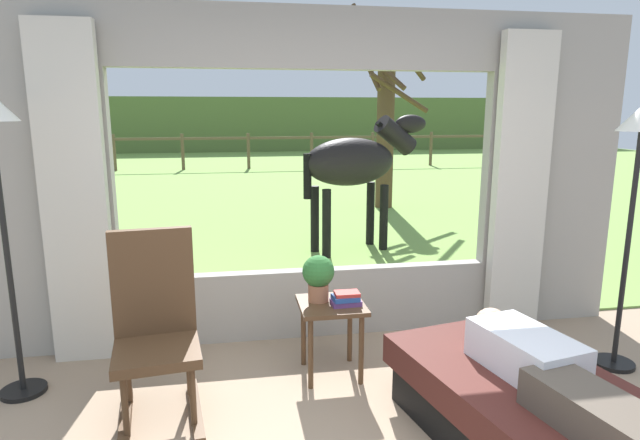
{
  "coord_description": "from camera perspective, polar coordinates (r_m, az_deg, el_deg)",
  "views": [
    {
      "loc": [
        -0.61,
        -1.78,
        1.8
      ],
      "look_at": [
        0.0,
        1.8,
        1.05
      ],
      "focal_mm": 29.76,
      "sensor_mm": 36.0,
      "label": 1
    }
  ],
  "objects": [
    {
      "name": "back_wall_with_window",
      "position": [
        4.12,
        -1.09,
        3.99
      ],
      "size": [
        5.2,
        0.12,
        2.55
      ],
      "color": "#9E998E",
      "rests_on": "ground_plane"
    },
    {
      "name": "floor_lamp_right",
      "position": [
        4.13,
        31.02,
        5.74
      ],
      "size": [
        0.32,
        0.32,
        1.85
      ],
      "color": "black",
      "rests_on": "ground_plane"
    },
    {
      "name": "curtain_panel_left",
      "position": [
        4.09,
        -24.9,
        2.14
      ],
      "size": [
        0.44,
        0.1,
        2.4
      ],
      "primitive_type": "cube",
      "color": "beige",
      "rests_on": "ground_plane"
    },
    {
      "name": "pasture_fence_line",
      "position": [
        16.82,
        -7.71,
        7.95
      ],
      "size": [
        16.1,
        0.1,
        1.1
      ],
      "color": "brown",
      "rests_on": "outdoor_pasture_lawn"
    },
    {
      "name": "curtain_panel_right",
      "position": [
        4.57,
        20.69,
        3.37
      ],
      "size": [
        0.44,
        0.1,
        2.4
      ],
      "primitive_type": "cube",
      "color": "beige",
      "rests_on": "ground_plane"
    },
    {
      "name": "horse",
      "position": [
        6.76,
        3.88,
        6.16
      ],
      "size": [
        1.81,
        0.91,
        1.73
      ],
      "rotation": [
        0.0,
        0.0,
        -1.26
      ],
      "color": "black",
      "rests_on": "outdoor_pasture_lawn"
    },
    {
      "name": "reclining_person",
      "position": [
        2.98,
        23.17,
        -14.67
      ],
      "size": [
        0.45,
        1.43,
        0.22
      ],
      "rotation": [
        0.0,
        0.0,
        0.2
      ],
      "color": "silver",
      "rests_on": "recliner_sofa"
    },
    {
      "name": "book_stack",
      "position": [
        3.6,
        2.8,
        -8.45
      ],
      "size": [
        0.2,
        0.14,
        0.09
      ],
      "color": "#59336B",
      "rests_on": "side_table"
    },
    {
      "name": "potted_plant",
      "position": [
        3.62,
        -0.18,
        -5.95
      ],
      "size": [
        0.22,
        0.22,
        0.32
      ],
      "color": "#9E6042",
      "rests_on": "side_table"
    },
    {
      "name": "pasture_tree",
      "position": [
        9.89,
        7.0,
        10.75
      ],
      "size": [
        1.48,
        1.07,
        3.65
      ],
      "color": "#4C3823",
      "rests_on": "outdoor_pasture_lawn"
    },
    {
      "name": "outdoor_pasture_lawn",
      "position": [
        15.06,
        -7.37,
        4.73
      ],
      "size": [
        36.0,
        21.68,
        0.02
      ],
      "primitive_type": "cube",
      "color": "#759E47",
      "rests_on": "ground_plane"
    },
    {
      "name": "distant_hill_ridge",
      "position": [
        24.79,
        -8.46,
        10.14
      ],
      "size": [
        36.0,
        2.0,
        2.4
      ],
      "primitive_type": "cube",
      "color": "#556C36",
      "rests_on": "ground_plane"
    },
    {
      "name": "recliner_sofa",
      "position": [
        3.16,
        22.2,
        -19.27
      ],
      "size": [
        1.22,
        1.85,
        0.42
      ],
      "rotation": [
        0.0,
        0.0,
        0.2
      ],
      "color": "black",
      "rests_on": "ground_plane"
    },
    {
      "name": "side_table",
      "position": [
        3.68,
        1.23,
        -10.28
      ],
      "size": [
        0.44,
        0.44,
        0.52
      ],
      "color": "#4C331E",
      "rests_on": "ground_plane"
    },
    {
      "name": "rocking_chair",
      "position": [
        3.33,
        -17.25,
        -10.99
      ],
      "size": [
        0.54,
        0.73,
        1.12
      ],
      "rotation": [
        0.0,
        0.0,
        0.13
      ],
      "color": "#4C331E",
      "rests_on": "ground_plane"
    }
  ]
}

